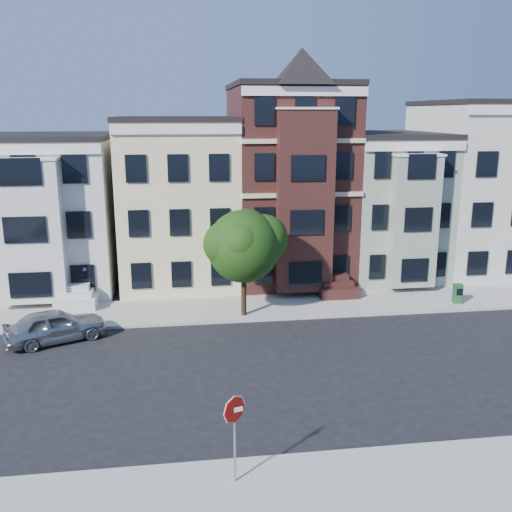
{
  "coord_description": "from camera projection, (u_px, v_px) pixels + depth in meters",
  "views": [
    {
      "loc": [
        -7.08,
        -21.49,
        10.51
      ],
      "look_at": [
        -3.63,
        3.34,
        4.2
      ],
      "focal_mm": 40.0,
      "sensor_mm": 36.0,
      "label": 1
    }
  ],
  "objects": [
    {
      "name": "house_yellow",
      "position": [
        179.0,
        203.0,
        35.92
      ],
      "size": [
        7.0,
        9.0,
        10.0
      ],
      "primitive_type": "cube",
      "color": "beige",
      "rests_on": "ground"
    },
    {
      "name": "parked_car",
      "position": [
        55.0,
        326.0,
        26.81
      ],
      "size": [
        4.96,
        3.52,
        1.57
      ],
      "primitive_type": "imported",
      "rotation": [
        0.0,
        0.0,
        1.98
      ],
      "color": "#999C9F",
      "rests_on": "ground"
    },
    {
      "name": "stop_sign",
      "position": [
        235.0,
        434.0,
        16.14
      ],
      "size": [
        0.84,
        0.35,
        3.06
      ],
      "primitive_type": null,
      "rotation": [
        0.0,
        0.0,
        0.28
      ],
      "color": "#AE0600",
      "rests_on": "near_sidewalk"
    },
    {
      "name": "house_green",
      "position": [
        384.0,
        206.0,
        37.84
      ],
      "size": [
        6.0,
        9.0,
        9.0
      ],
      "primitive_type": "cube",
      "color": "gray",
      "rests_on": "ground"
    },
    {
      "name": "street_tree",
      "position": [
        244.0,
        251.0,
        29.27
      ],
      "size": [
        7.74,
        7.74,
        6.91
      ],
      "primitive_type": null,
      "rotation": [
        0.0,
        0.0,
        -0.39
      ],
      "color": "#224A10",
      "rests_on": "far_sidewalk"
    },
    {
      "name": "house_brown",
      "position": [
        288.0,
        185.0,
        36.61
      ],
      "size": [
        7.0,
        9.0,
        12.0
      ],
      "primitive_type": "cube",
      "color": "#371916",
      "rests_on": "ground"
    },
    {
      "name": "ground",
      "position": [
        352.0,
        368.0,
        24.15
      ],
      "size": [
        120.0,
        120.0,
        0.0
      ],
      "primitive_type": "plane",
      "color": "black"
    },
    {
      "name": "newspaper_box",
      "position": [
        458.0,
        293.0,
        31.87
      ],
      "size": [
        0.59,
        0.55,
        1.09
      ],
      "primitive_type": "cube",
      "rotation": [
        0.0,
        0.0,
        -0.27
      ],
      "color": "#1C5929",
      "rests_on": "far_sidewalk"
    },
    {
      "name": "house_white",
      "position": [
        48.0,
        214.0,
        34.98
      ],
      "size": [
        8.0,
        9.0,
        9.0
      ],
      "primitive_type": "cube",
      "color": "silver",
      "rests_on": "ground"
    },
    {
      "name": "fire_hydrant",
      "position": [
        41.0,
        322.0,
        28.23
      ],
      "size": [
        0.22,
        0.22,
        0.62
      ],
      "primitive_type": "cylinder",
      "rotation": [
        0.0,
        0.0,
        0.0
      ],
      "color": "silver",
      "rests_on": "far_sidewalk"
    },
    {
      "name": "far_sidewalk",
      "position": [
        309.0,
        305.0,
        31.81
      ],
      "size": [
        60.0,
        4.0,
        0.15
      ],
      "primitive_type": "cube",
      "color": "#9E9B93",
      "rests_on": "ground"
    },
    {
      "name": "near_sidewalk",
      "position": [
        434.0,
        485.0,
        16.45
      ],
      "size": [
        60.0,
        4.0,
        0.15
      ],
      "primitive_type": "cube",
      "color": "#9E9B93",
      "rests_on": "ground"
    },
    {
      "name": "house_cream",
      "position": [
        484.0,
        189.0,
        38.53
      ],
      "size": [
        8.0,
        9.0,
        11.0
      ],
      "primitive_type": "cube",
      "color": "beige",
      "rests_on": "ground"
    }
  ]
}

